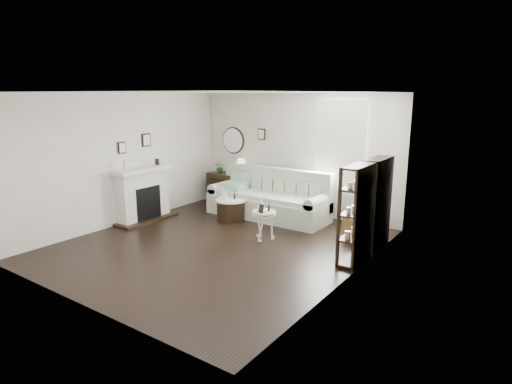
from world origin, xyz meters
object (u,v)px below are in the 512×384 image
Objects in this scene: sofa at (269,201)px; drum_table at (231,209)px; dresser at (231,189)px; pedestal_table at (264,214)px.

sofa is 0.89m from drum_table.
sofa is at bearing 51.06° from drum_table.
dresser is 1.75× the size of drum_table.
dresser reaches higher than pedestal_table.
drum_table is at bearing -51.65° from dresser.
dresser is (-1.40, 0.39, 0.03)m from sofa.
sofa is 1.45m from dresser.
pedestal_table reaches higher than drum_table.
pedestal_table is at bearing -27.35° from drum_table.
sofa is 2.39× the size of dresser.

